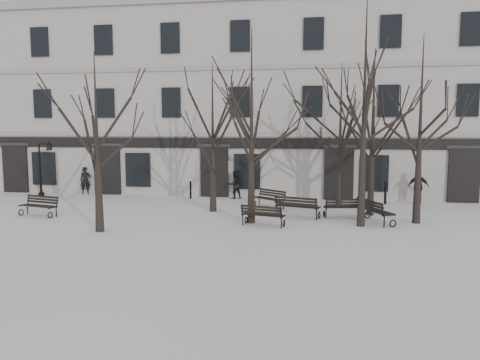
% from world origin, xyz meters
% --- Properties ---
extents(ground, '(100.00, 100.00, 0.00)m').
position_xyz_m(ground, '(0.00, 0.00, 0.00)').
color(ground, white).
rests_on(ground, ground).
extents(building, '(40.40, 10.20, 11.40)m').
position_xyz_m(building, '(0.00, 12.96, 5.52)').
color(building, beige).
rests_on(building, ground).
extents(tree_0, '(4.76, 4.76, 6.80)m').
position_xyz_m(tree_0, '(-6.00, -1.56, 4.25)').
color(tree_0, black).
rests_on(tree_0, ground).
extents(tree_1, '(5.57, 5.57, 7.96)m').
position_xyz_m(tree_1, '(-0.44, 1.00, 4.97)').
color(tree_1, black).
rests_on(tree_1, ground).
extents(tree_2, '(6.40, 6.40, 9.14)m').
position_xyz_m(tree_2, '(4.05, 1.01, 5.72)').
color(tree_2, black).
rests_on(tree_2, ground).
extents(tree_3, '(5.42, 5.42, 7.75)m').
position_xyz_m(tree_3, '(6.41, 1.99, 4.84)').
color(tree_3, black).
rests_on(tree_3, ground).
extents(tree_4, '(4.92, 4.92, 7.03)m').
position_xyz_m(tree_4, '(-2.59, 3.35, 4.39)').
color(tree_4, black).
rests_on(tree_4, ground).
extents(tree_5, '(5.02, 5.02, 7.17)m').
position_xyz_m(tree_5, '(3.41, 5.71, 4.48)').
color(tree_5, black).
rests_on(tree_5, ground).
extents(tree_6, '(5.24, 5.24, 7.49)m').
position_xyz_m(tree_6, '(4.71, 3.53, 4.68)').
color(tree_6, black).
rests_on(tree_6, ground).
extents(bench_0, '(1.92, 1.08, 0.92)m').
position_xyz_m(bench_0, '(-10.12, 0.99, 0.50)').
color(bench_0, black).
rests_on(bench_0, ground).
extents(bench_1, '(1.84, 1.03, 0.88)m').
position_xyz_m(bench_1, '(0.11, 0.38, 0.48)').
color(bench_1, black).
rests_on(bench_1, ground).
extents(bench_2, '(2.06, 1.26, 0.99)m').
position_xyz_m(bench_2, '(1.43, 2.36, 0.54)').
color(bench_2, black).
rests_on(bench_2, ground).
extents(bench_3, '(1.78, 1.63, 0.91)m').
position_xyz_m(bench_3, '(-0.02, 4.74, 0.49)').
color(bench_3, black).
rests_on(bench_3, ground).
extents(bench_4, '(1.89, 1.01, 0.91)m').
position_xyz_m(bench_4, '(3.51, 2.69, 0.50)').
color(bench_4, black).
rests_on(bench_4, ground).
extents(bench_5, '(1.48, 2.09, 1.01)m').
position_xyz_m(bench_5, '(4.66, 1.73, 0.55)').
color(bench_5, black).
rests_on(bench_5, ground).
extents(lamp_post, '(0.99, 0.37, 3.18)m').
position_xyz_m(lamp_post, '(-13.39, 6.75, 1.84)').
color(lamp_post, black).
rests_on(lamp_post, ground).
extents(bollard_a, '(0.13, 0.13, 0.99)m').
position_xyz_m(bollard_a, '(-4.68, 7.05, 0.53)').
color(bollard_a, black).
rests_on(bollard_a, ground).
extents(bollard_b, '(0.15, 0.15, 1.20)m').
position_xyz_m(bollard_b, '(5.85, 6.81, 0.64)').
color(bollard_b, black).
rests_on(bollard_b, ground).
extents(pedestrian_a, '(0.72, 0.64, 1.65)m').
position_xyz_m(pedestrian_a, '(-11.34, 7.75, 0.00)').
color(pedestrian_a, black).
rests_on(pedestrian_a, ground).
extents(pedestrian_b, '(0.96, 0.91, 1.57)m').
position_xyz_m(pedestrian_b, '(-2.24, 7.48, 0.00)').
color(pedestrian_b, black).
rests_on(pedestrian_b, ground).
extents(pedestrian_c, '(1.08, 0.52, 1.79)m').
position_xyz_m(pedestrian_c, '(7.57, 7.20, 0.00)').
color(pedestrian_c, black).
rests_on(pedestrian_c, ground).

